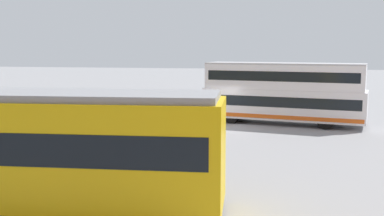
% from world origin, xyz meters
% --- Properties ---
extents(ground_plane, '(160.00, 160.00, 0.00)m').
position_xyz_m(ground_plane, '(0.00, 0.00, 0.00)').
color(ground_plane, gray).
extents(double_decker_bus, '(10.31, 4.41, 3.86)m').
position_xyz_m(double_decker_bus, '(-4.04, -2.18, 1.98)').
color(double_decker_bus, white).
rests_on(double_decker_bus, ground).
extents(pedestrian_near_railing, '(0.43, 0.43, 1.75)m').
position_xyz_m(pedestrian_near_railing, '(4.27, 5.50, 1.01)').
color(pedestrian_near_railing, '#33384C').
rests_on(pedestrian_near_railing, ground).
extents(pedestrian_railing, '(8.65, 0.35, 1.08)m').
position_xyz_m(pedestrian_railing, '(5.74, 5.40, 0.75)').
color(pedestrian_railing, gray).
rests_on(pedestrian_railing, ground).
extents(info_sign, '(1.07, 0.14, 2.23)m').
position_xyz_m(info_sign, '(8.86, 5.97, 1.53)').
color(info_sign, slate).
rests_on(info_sign, ground).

